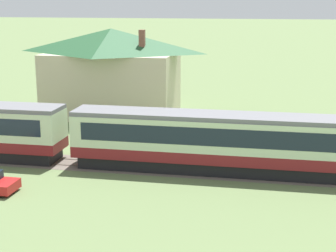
% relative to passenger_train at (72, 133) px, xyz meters
% --- Properties ---
extents(passenger_train, '(91.38, 3.09, 4.23)m').
position_rel_passenger_train_xyz_m(passenger_train, '(0.00, 0.00, 0.00)').
color(passenger_train, maroon).
rests_on(passenger_train, ground_plane).
extents(railway_track, '(152.64, 3.60, 0.04)m').
position_rel_passenger_train_xyz_m(railway_track, '(2.52, -0.00, -2.34)').
color(railway_track, '#665B51').
rests_on(railway_track, ground_plane).
extents(station_house_dark_green_roof, '(14.23, 9.10, 9.10)m').
position_rel_passenger_train_xyz_m(station_house_dark_green_roof, '(-1.87, 16.51, 2.35)').
color(station_house_dark_green_roof, beige).
rests_on(station_house_dark_green_roof, ground_plane).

